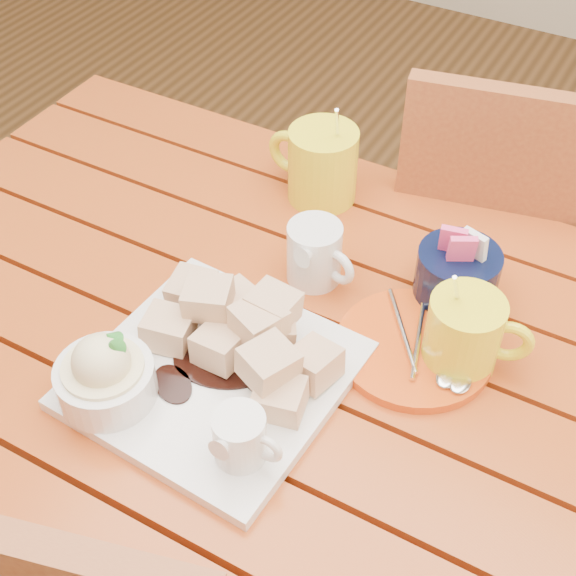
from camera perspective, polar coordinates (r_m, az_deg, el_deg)
The scene contains 8 objects.
table at distance 1.09m, azimuth -1.15°, elevation -7.14°, with size 1.20×0.79×0.75m.
dessert_plate at distance 0.94m, azimuth -6.50°, elevation -5.50°, with size 0.30×0.30×0.12m.
coffee_mug_left at distance 1.18m, azimuth 2.34°, elevation 8.86°, with size 0.14×0.10×0.17m.
coffee_mug_right at distance 0.96m, azimuth 12.53°, elevation -3.15°, with size 0.13×0.09×0.15m.
cream_pitcher at distance 1.05m, azimuth 1.97°, elevation 2.53°, with size 0.10×0.09×0.09m.
sugar_caddy at distance 1.05m, azimuth 11.91°, elevation 0.89°, with size 0.11×0.11×0.12m.
orange_saucer at distance 1.00m, azimuth 9.04°, elevation -4.25°, with size 0.19×0.19×0.02m.
chair_far at distance 1.47m, azimuth 16.25°, elevation 1.12°, with size 0.53×0.53×0.94m.
Camera 1 is at (0.35, -0.58, 1.50)m, focal length 50.00 mm.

